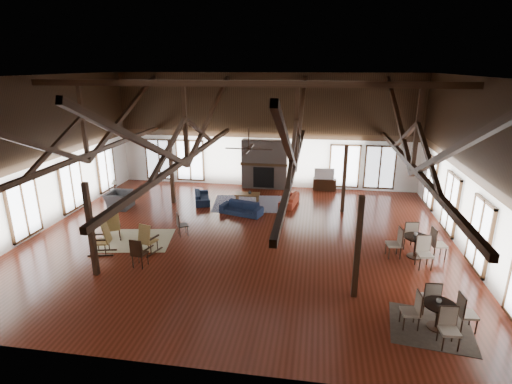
% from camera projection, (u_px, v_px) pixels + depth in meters
% --- Properties ---
extents(floor, '(16.00, 16.00, 0.00)m').
position_uv_depth(floor, '(241.00, 237.00, 15.41)').
color(floor, '#5B1F13').
rests_on(floor, ground).
extents(ceiling, '(16.00, 14.00, 0.02)m').
position_uv_depth(ceiling, '(239.00, 76.00, 13.58)').
color(ceiling, black).
rests_on(ceiling, wall_back).
extents(wall_back, '(16.00, 0.02, 6.00)m').
position_uv_depth(wall_back, '(266.00, 131.00, 21.09)').
color(wall_back, white).
rests_on(wall_back, floor).
extents(wall_front, '(16.00, 0.02, 6.00)m').
position_uv_depth(wall_front, '(172.00, 243.00, 7.91)').
color(wall_front, white).
rests_on(wall_front, floor).
extents(wall_left, '(0.02, 14.00, 6.00)m').
position_uv_depth(wall_left, '(41.00, 155.00, 15.68)').
color(wall_left, white).
rests_on(wall_left, floor).
extents(wall_right, '(0.02, 14.00, 6.00)m').
position_uv_depth(wall_right, '(475.00, 171.00, 13.32)').
color(wall_right, white).
rests_on(wall_right, floor).
extents(roof_truss, '(15.60, 14.07, 3.14)m').
position_uv_depth(roof_truss, '(240.00, 134.00, 14.19)').
color(roof_truss, black).
rests_on(roof_truss, wall_back).
extents(post_grid, '(8.16, 7.16, 3.05)m').
position_uv_depth(post_grid, '(240.00, 200.00, 14.95)').
color(post_grid, black).
rests_on(post_grid, floor).
extents(fireplace, '(2.50, 0.69, 2.60)m').
position_uv_depth(fireplace, '(264.00, 164.00, 21.30)').
color(fireplace, '#6A5A51').
rests_on(fireplace, floor).
extents(ceiling_fan, '(1.60, 1.60, 0.75)m').
position_uv_depth(ceiling_fan, '(249.00, 148.00, 13.26)').
color(ceiling_fan, black).
rests_on(ceiling_fan, roof_truss).
extents(sofa_navy_front, '(2.02, 1.24, 0.55)m').
position_uv_depth(sofa_navy_front, '(241.00, 208.00, 17.74)').
color(sofa_navy_front, '#131C35').
rests_on(sofa_navy_front, floor).
extents(sofa_navy_left, '(1.84, 1.18, 0.50)m').
position_uv_depth(sofa_navy_left, '(202.00, 197.00, 19.34)').
color(sofa_navy_left, black).
rests_on(sofa_navy_left, floor).
extents(sofa_orange, '(1.77, 0.92, 0.49)m').
position_uv_depth(sofa_orange, '(289.00, 200.00, 18.97)').
color(sofa_orange, '#A63620').
rests_on(sofa_orange, floor).
extents(coffee_table, '(1.22, 0.65, 0.46)m').
position_uv_depth(coffee_table, '(247.00, 195.00, 19.20)').
color(coffee_table, brown).
rests_on(coffee_table, floor).
extents(vase, '(0.19, 0.19, 0.17)m').
position_uv_depth(vase, '(250.00, 192.00, 19.13)').
color(vase, '#B2B2B2').
rests_on(vase, coffee_table).
extents(armchair, '(1.20, 1.06, 0.76)m').
position_uv_depth(armchair, '(119.00, 200.00, 18.51)').
color(armchair, '#2B2A2D').
rests_on(armchair, floor).
extents(side_table_lamp, '(0.43, 0.43, 1.11)m').
position_uv_depth(side_table_lamp, '(115.00, 192.00, 19.48)').
color(side_table_lamp, black).
rests_on(side_table_lamp, floor).
extents(rocking_chair_a, '(0.76, 0.90, 1.02)m').
position_uv_depth(rocking_chair_a, '(114.00, 227.00, 15.19)').
color(rocking_chair_a, olive).
rests_on(rocking_chair_a, floor).
extents(rocking_chair_b, '(0.67, 0.95, 1.10)m').
position_uv_depth(rocking_chair_b, '(147.00, 240.00, 14.00)').
color(rocking_chair_b, olive).
rests_on(rocking_chair_b, floor).
extents(rocking_chair_c, '(0.96, 0.64, 1.15)m').
position_uv_depth(rocking_chair_c, '(104.00, 239.00, 13.96)').
color(rocking_chair_c, olive).
rests_on(rocking_chair_c, floor).
extents(side_chair_a, '(0.53, 0.53, 0.91)m').
position_uv_depth(side_chair_a, '(180.00, 223.00, 15.45)').
color(side_chair_a, black).
rests_on(side_chair_a, floor).
extents(side_chair_b, '(0.48, 0.48, 1.02)m').
position_uv_depth(side_chair_b, '(138.00, 251.00, 12.96)').
color(side_chair_b, black).
rests_on(side_chair_b, floor).
extents(cafe_table_near, '(1.87, 1.87, 0.97)m').
position_uv_depth(cafe_table_near, '(439.00, 311.00, 9.98)').
color(cafe_table_near, black).
rests_on(cafe_table_near, floor).
extents(cafe_table_far, '(2.06, 2.06, 1.06)m').
position_uv_depth(cafe_table_far, '(416.00, 243.00, 13.70)').
color(cafe_table_far, black).
rests_on(cafe_table_far, floor).
extents(cup_near, '(0.14, 0.14, 0.10)m').
position_uv_depth(cup_near, '(439.00, 301.00, 9.96)').
color(cup_near, '#B2B2B2').
rests_on(cup_near, cafe_table_near).
extents(cup_far, '(0.16, 0.16, 0.10)m').
position_uv_depth(cup_far, '(416.00, 234.00, 13.71)').
color(cup_far, '#B2B2B2').
rests_on(cup_far, cafe_table_far).
extents(tv_console, '(1.20, 0.45, 0.60)m').
position_uv_depth(tv_console, '(324.00, 184.00, 21.20)').
color(tv_console, black).
rests_on(tv_console, floor).
extents(television, '(1.04, 0.21, 0.59)m').
position_uv_depth(television, '(324.00, 173.00, 21.02)').
color(television, '#B2B2B2').
rests_on(television, tv_console).
extents(rug_tan, '(3.00, 2.53, 0.01)m').
position_uv_depth(rug_tan, '(135.00, 240.00, 15.17)').
color(rug_tan, tan).
rests_on(rug_tan, floor).
extents(rug_navy, '(3.54, 2.82, 0.01)m').
position_uv_depth(rug_navy, '(248.00, 204.00, 19.16)').
color(rug_navy, '#1C1B4C').
rests_on(rug_navy, floor).
extents(rug_dark, '(2.21, 2.06, 0.01)m').
position_uv_depth(rug_dark, '(431.00, 327.00, 10.13)').
color(rug_dark, black).
rests_on(rug_dark, floor).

